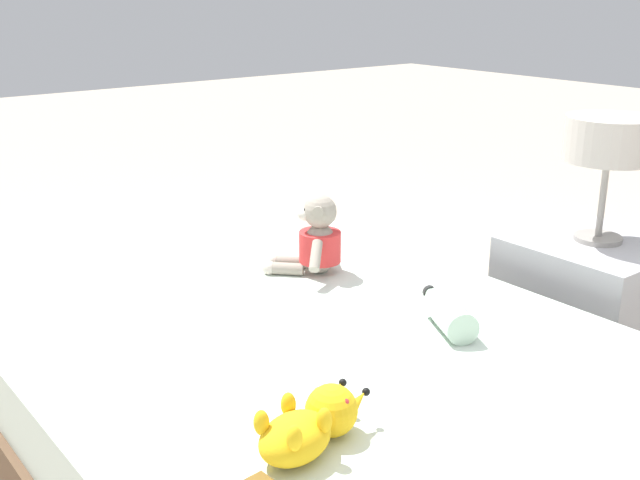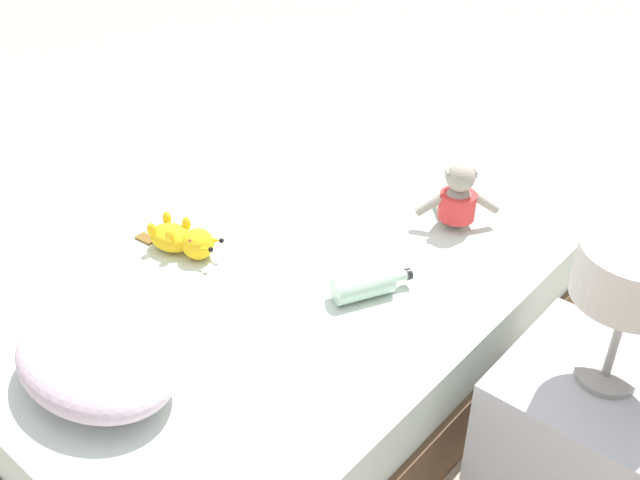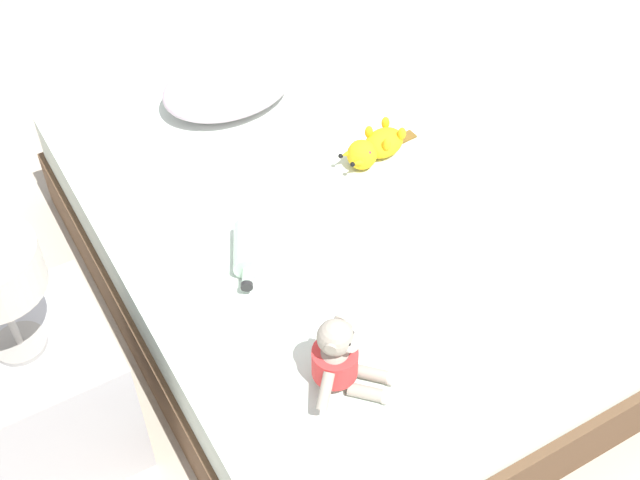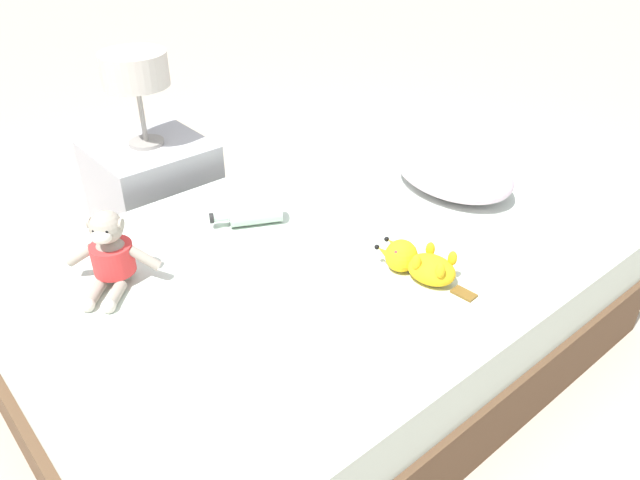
# 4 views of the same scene
# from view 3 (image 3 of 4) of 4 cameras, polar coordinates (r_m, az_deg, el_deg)

# --- Properties ---
(ground_plane) EXTENTS (16.00, 16.00, 0.00)m
(ground_plane) POSITION_cam_3_polar(r_m,az_deg,el_deg) (3.02, 0.12, -3.81)
(ground_plane) COLOR #B7A893
(bed) EXTENTS (1.33, 1.91, 0.41)m
(bed) POSITION_cam_3_polar(r_m,az_deg,el_deg) (2.87, 0.13, -1.22)
(bed) COLOR brown
(bed) RESTS_ON ground_plane
(pillow) EXTENTS (0.48, 0.34, 0.15)m
(pillow) POSITION_cam_3_polar(r_m,az_deg,el_deg) (3.11, -6.12, 10.11)
(pillow) COLOR silver
(pillow) RESTS_ON bed
(plush_monkey) EXTENTS (0.26, 0.26, 0.24)m
(plush_monkey) POSITION_cam_3_polar(r_m,az_deg,el_deg) (2.24, 1.27, -7.88)
(plush_monkey) COLOR #9E9384
(plush_monkey) RESTS_ON bed
(plush_yellow_creature) EXTENTS (0.33, 0.15, 0.10)m
(plush_yellow_creature) POSITION_cam_3_polar(r_m,az_deg,el_deg) (2.88, 3.63, 6.15)
(plush_yellow_creature) COLOR yellow
(plush_yellow_creature) RESTS_ON bed
(glass_bottle) EXTENTS (0.16, 0.24, 0.08)m
(glass_bottle) POSITION_cam_3_polar(r_m,az_deg,el_deg) (2.56, -4.87, -0.64)
(glass_bottle) COLOR #B2D1B7
(glass_bottle) RESTS_ON bed
(nightstand) EXTENTS (0.44, 0.44, 0.49)m
(nightstand) POSITION_cam_3_polar(r_m,az_deg,el_deg) (2.61, -17.86, -9.83)
(nightstand) COLOR #B2B2B7
(nightstand) RESTS_ON ground_plane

